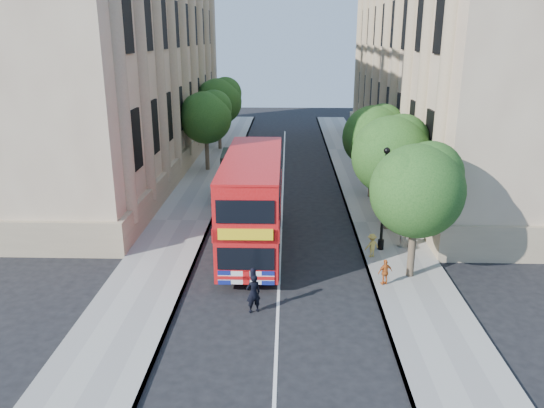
# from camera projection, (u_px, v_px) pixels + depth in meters

# --- Properties ---
(ground) EXTENTS (120.00, 120.00, 0.00)m
(ground) POSITION_uv_depth(u_px,v_px,m) (278.00, 309.00, 20.89)
(ground) COLOR black
(ground) RESTS_ON ground
(pavement_right) EXTENTS (3.50, 80.00, 0.12)m
(pavement_right) POSITION_uv_depth(u_px,v_px,m) (382.00, 223.00, 30.22)
(pavement_right) COLOR gray
(pavement_right) RESTS_ON ground
(pavement_left) EXTENTS (3.50, 80.00, 0.12)m
(pavement_left) POSITION_uv_depth(u_px,v_px,m) (182.00, 221.00, 30.55)
(pavement_left) COLOR gray
(pavement_left) RESTS_ON ground
(building_right) EXTENTS (12.00, 38.00, 18.00)m
(building_right) POSITION_uv_depth(u_px,v_px,m) (464.00, 52.00, 40.58)
(building_right) COLOR tan
(building_right) RESTS_ON ground
(building_left) EXTENTS (12.00, 38.00, 18.00)m
(building_left) POSITION_uv_depth(u_px,v_px,m) (108.00, 52.00, 41.37)
(building_left) COLOR tan
(building_left) RESTS_ON ground
(tree_right_near) EXTENTS (4.00, 4.00, 6.08)m
(tree_right_near) POSITION_uv_depth(u_px,v_px,m) (418.00, 186.00, 22.31)
(tree_right_near) COLOR #473828
(tree_right_near) RESTS_ON ground
(tree_right_mid) EXTENTS (4.20, 4.20, 6.37)m
(tree_right_mid) POSITION_uv_depth(u_px,v_px,m) (392.00, 151.00, 27.96)
(tree_right_mid) COLOR #473828
(tree_right_mid) RESTS_ON ground
(tree_right_far) EXTENTS (4.00, 4.00, 6.15)m
(tree_right_far) POSITION_uv_depth(u_px,v_px,m) (374.00, 133.00, 33.71)
(tree_right_far) COLOR #473828
(tree_right_far) RESTS_ON ground
(tree_left_far) EXTENTS (4.00, 4.00, 6.30)m
(tree_left_far) POSITION_uv_depth(u_px,v_px,m) (206.00, 115.00, 40.67)
(tree_left_far) COLOR #473828
(tree_left_far) RESTS_ON ground
(tree_left_back) EXTENTS (4.20, 4.20, 6.65)m
(tree_left_back) POSITION_uv_depth(u_px,v_px,m) (219.00, 99.00, 48.20)
(tree_left_back) COLOR #473828
(tree_left_back) RESTS_ON ground
(lamp_post) EXTENTS (0.32, 0.32, 5.16)m
(lamp_post) POSITION_uv_depth(u_px,v_px,m) (383.00, 203.00, 25.69)
(lamp_post) COLOR black
(lamp_post) RESTS_ON pavement_right
(double_decker_bus) EXTENTS (2.75, 10.13, 4.67)m
(double_decker_bus) POSITION_uv_depth(u_px,v_px,m) (253.00, 200.00, 26.02)
(double_decker_bus) COLOR red
(double_decker_bus) RESTS_ON ground
(box_van) EXTENTS (2.38, 5.27, 2.95)m
(box_van) POSITION_uv_depth(u_px,v_px,m) (238.00, 178.00, 34.41)
(box_van) COLOR black
(box_van) RESTS_ON ground
(police_constable) EXTENTS (0.69, 0.59, 1.60)m
(police_constable) POSITION_uv_depth(u_px,v_px,m) (253.00, 293.00, 20.46)
(police_constable) COLOR black
(police_constable) RESTS_ON ground
(woman_pedestrian) EXTENTS (0.93, 0.77, 1.76)m
(woman_pedestrian) POSITION_uv_depth(u_px,v_px,m) (403.00, 230.00, 26.53)
(woman_pedestrian) COLOR beige
(woman_pedestrian) RESTS_ON pavement_right
(child_a) EXTENTS (0.72, 0.50, 1.14)m
(child_a) POSITION_uv_depth(u_px,v_px,m) (385.00, 272.00, 22.53)
(child_a) COLOR #CD6524
(child_a) RESTS_ON pavement_right
(child_b) EXTENTS (0.87, 0.72, 1.17)m
(child_b) POSITION_uv_depth(u_px,v_px,m) (372.00, 245.00, 25.35)
(child_b) COLOR gold
(child_b) RESTS_ON pavement_right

